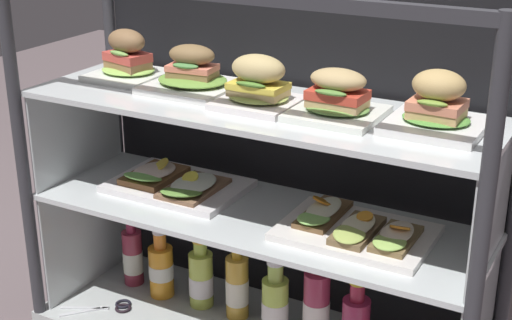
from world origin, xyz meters
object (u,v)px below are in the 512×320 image
plated_roll_sandwich_far_right (128,60)px  plated_roll_sandwich_center (337,100)px  plated_roll_sandwich_mid_left (192,76)px  kitchen_scissors (113,307)px  juice_bottle_front_fourth (133,256)px  plated_roll_sandwich_near_left_corner (258,86)px  juice_bottle_back_left (201,278)px  juice_bottle_back_right (275,303)px  juice_bottle_front_left_end (161,269)px  plated_roll_sandwich_left_of_center (437,108)px  juice_bottle_front_right_end (316,307)px  open_sandwich_tray_far_left (175,183)px  open_sandwich_tray_center (356,229)px  juice_bottle_back_center (237,287)px

plated_roll_sandwich_far_right → plated_roll_sandwich_center: size_ratio=0.94×
plated_roll_sandwich_far_right → plated_roll_sandwich_mid_left: 0.21m
kitchen_scissors → juice_bottle_front_fourth: bearing=103.7°
plated_roll_sandwich_mid_left → plated_roll_sandwich_near_left_corner: bearing=-11.1°
plated_roll_sandwich_near_left_corner → kitchen_scissors: 0.78m
juice_bottle_back_left → juice_bottle_back_right: size_ratio=0.96×
juice_bottle_front_fourth → juice_bottle_back_right: (0.47, -0.02, -0.00)m
plated_roll_sandwich_far_right → plated_roll_sandwich_mid_left: size_ratio=0.86×
juice_bottle_front_left_end → kitchen_scissors: (-0.08, -0.12, -0.08)m
juice_bottle_back_right → plated_roll_sandwich_left_of_center: bearing=-2.5°
plated_roll_sandwich_center → juice_bottle_front_right_end: 0.56m
juice_bottle_back_left → juice_bottle_front_right_end: bearing=-1.1°
open_sandwich_tray_far_left → juice_bottle_back_right: bearing=3.0°
plated_roll_sandwich_left_of_center → juice_bottle_back_left: plated_roll_sandwich_left_of_center is taller
open_sandwich_tray_center → juice_bottle_back_center: bearing=171.3°
juice_bottle_back_center → plated_roll_sandwich_far_right: bearing=-179.0°
plated_roll_sandwich_near_left_corner → juice_bottle_front_left_end: size_ratio=0.86×
juice_bottle_back_center → juice_bottle_back_right: size_ratio=1.03×
juice_bottle_back_left → juice_bottle_back_center: 0.11m
plated_roll_sandwich_center → juice_bottle_front_left_end: 0.78m
plated_roll_sandwich_near_left_corner → kitchen_scissors: (-0.41, -0.07, -0.66)m
plated_roll_sandwich_far_right → juice_bottle_front_fourth: bearing=159.3°
kitchen_scissors → juice_bottle_front_right_end: bearing=13.1°
juice_bottle_front_fourth → kitchen_scissors: size_ratio=1.19×
juice_bottle_back_right → open_sandwich_tray_far_left: bearing=-177.0°
plated_roll_sandwich_left_of_center → juice_bottle_front_fourth: bearing=177.4°
juice_bottle_back_left → kitchen_scissors: size_ratio=1.09×
juice_bottle_back_center → kitchen_scissors: 0.35m
juice_bottle_back_right → juice_bottle_front_right_end: bearing=5.4°
plated_roll_sandwich_center → open_sandwich_tray_center: (0.06, 0.00, -0.29)m
plated_roll_sandwich_left_of_center → open_sandwich_tray_center: bearing=-171.8°
open_sandwich_tray_far_left → juice_bottle_front_right_end: size_ratio=1.40×
plated_roll_sandwich_left_of_center → juice_bottle_front_fourth: plated_roll_sandwich_left_of_center is taller
juice_bottle_back_center → juice_bottle_front_right_end: (0.23, -0.00, 0.01)m
plated_roll_sandwich_far_right → juice_bottle_front_right_end: 0.78m
plated_roll_sandwich_near_left_corner → kitchen_scissors: size_ratio=0.95×
juice_bottle_front_left_end → juice_bottle_front_right_end: (0.47, 0.00, 0.02)m
plated_roll_sandwich_far_right → juice_bottle_back_right: (0.43, -0.01, -0.58)m
plated_roll_sandwich_left_of_center → open_sandwich_tray_far_left: bearing=179.9°
plated_roll_sandwich_left_of_center → juice_bottle_front_right_end: size_ratio=0.80×
plated_roll_sandwich_left_of_center → juice_bottle_front_right_end: 0.62m
juice_bottle_front_left_end → open_sandwich_tray_center: bearing=-4.5°
plated_roll_sandwich_far_right → plated_roll_sandwich_near_left_corner: 0.41m
plated_roll_sandwich_center → juice_bottle_front_fourth: 0.85m
juice_bottle_front_fourth → kitchen_scissors: 0.16m
juice_bottle_front_fourth → juice_bottle_front_right_end: bearing=-1.2°
plated_roll_sandwich_left_of_center → kitchen_scissors: bearing=-172.9°
open_sandwich_tray_center → juice_bottle_front_fourth: (-0.69, 0.06, -0.28)m
plated_roll_sandwich_far_right → open_sandwich_tray_far_left: size_ratio=0.52×
plated_roll_sandwich_far_right → juice_bottle_back_left: (0.20, 0.01, -0.58)m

